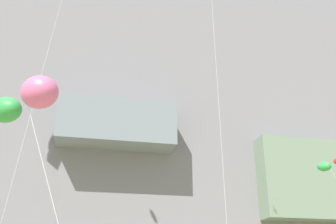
{
  "coord_description": "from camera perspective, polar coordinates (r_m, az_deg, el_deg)",
  "views": [
    {
      "loc": [
        -3.58,
        -3.19,
        2.67
      ],
      "look_at": [
        1.8,
        21.58,
        13.39
      ],
      "focal_mm": 43.73,
      "sensor_mm": 36.0,
      "label": 1
    }
  ],
  "objects": [
    {
      "name": "cliff_face",
      "position": [
        70.82,
        -7.49,
        10.41
      ],
      "size": [
        180.0,
        29.83,
        82.82
      ],
      "color": "gray",
      "rests_on": "ground"
    },
    {
      "name": "kite_windsock_near_cliff",
      "position": [
        13.29,
        -21.36,
        0.45
      ],
      "size": [
        6.09,
        5.73,
        8.36
      ],
      "color": "pink",
      "rests_on": "ground"
    }
  ]
}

